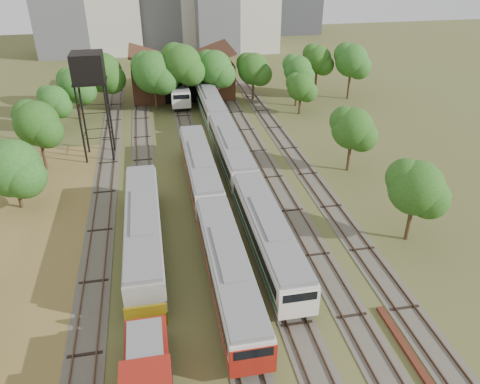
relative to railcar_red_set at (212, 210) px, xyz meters
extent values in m
plane|color=#475123|center=(2.00, -16.26, -1.84)|extent=(240.00, 240.00, 0.00)
cube|color=brown|center=(-16.00, -8.26, -1.82)|extent=(14.00, 60.00, 0.04)
cube|color=#4C473D|center=(-10.00, 8.74, -1.81)|extent=(2.60, 80.00, 0.06)
cube|color=#472D1E|center=(-10.72, 8.74, -1.72)|extent=(0.08, 80.00, 0.14)
cube|color=#472D1E|center=(-9.28, 8.74, -1.72)|extent=(0.08, 80.00, 0.14)
cube|color=#4C473D|center=(-6.00, 8.74, -1.81)|extent=(2.60, 80.00, 0.06)
cube|color=#472D1E|center=(-6.72, 8.74, -1.72)|extent=(0.08, 80.00, 0.14)
cube|color=#472D1E|center=(-5.28, 8.74, -1.72)|extent=(0.08, 80.00, 0.14)
cube|color=#4C473D|center=(0.00, 8.74, -1.81)|extent=(2.60, 80.00, 0.06)
cube|color=#472D1E|center=(-0.72, 8.74, -1.72)|extent=(0.08, 80.00, 0.14)
cube|color=#472D1E|center=(0.72, 8.74, -1.72)|extent=(0.08, 80.00, 0.14)
cube|color=#4C473D|center=(4.00, 8.74, -1.81)|extent=(2.60, 80.00, 0.06)
cube|color=#472D1E|center=(3.28, 8.74, -1.72)|extent=(0.08, 80.00, 0.14)
cube|color=#472D1E|center=(4.72, 8.74, -1.72)|extent=(0.08, 80.00, 0.14)
cube|color=#4C473D|center=(8.00, 8.74, -1.81)|extent=(2.60, 80.00, 0.06)
cube|color=#472D1E|center=(7.28, 8.74, -1.72)|extent=(0.08, 80.00, 0.14)
cube|color=#472D1E|center=(8.72, 8.74, -1.72)|extent=(0.08, 80.00, 0.14)
cube|color=#4C473D|center=(12.00, 8.74, -1.81)|extent=(2.60, 80.00, 0.06)
cube|color=#472D1E|center=(11.28, 8.74, -1.72)|extent=(0.08, 80.00, 0.14)
cube|color=#472D1E|center=(12.72, 8.74, -1.72)|extent=(0.08, 80.00, 0.14)
cube|color=black|center=(0.00, -8.69, -1.46)|extent=(2.10, 15.64, 0.76)
cube|color=silver|center=(0.00, -8.69, 0.11)|extent=(2.76, 17.00, 2.38)
cube|color=black|center=(0.00, -8.69, 0.40)|extent=(2.82, 15.64, 0.81)
cube|color=slate|center=(0.00, -8.69, 1.47)|extent=(2.54, 16.66, 0.34)
cube|color=maroon|center=(0.00, -8.69, -0.56)|extent=(2.82, 16.66, 0.43)
cube|color=maroon|center=(0.00, -17.14, -0.01)|extent=(2.80, 0.25, 2.14)
cube|color=black|center=(0.00, 8.81, -1.46)|extent=(2.10, 15.64, 0.76)
cube|color=silver|center=(0.00, 8.81, 0.11)|extent=(2.76, 17.00, 2.38)
cube|color=black|center=(0.00, 8.81, 0.40)|extent=(2.82, 15.64, 0.81)
cube|color=slate|center=(0.00, 8.81, 1.47)|extent=(2.54, 16.66, 0.34)
cube|color=maroon|center=(0.00, 8.81, -0.56)|extent=(2.82, 16.66, 0.43)
cube|color=black|center=(4.00, -4.70, -1.46)|extent=(2.11, 15.64, 0.77)
cube|color=silver|center=(4.00, -4.70, 0.13)|extent=(2.79, 17.00, 2.40)
cube|color=black|center=(4.00, -4.70, 0.42)|extent=(2.85, 15.64, 0.82)
cube|color=slate|center=(4.00, -4.70, 1.50)|extent=(2.56, 16.66, 0.35)
cube|color=#165A2D|center=(4.00, -4.70, -0.55)|extent=(2.85, 16.66, 0.43)
cube|color=silver|center=(4.00, -13.15, 0.01)|extent=(2.83, 0.25, 2.16)
cube|color=black|center=(4.00, 12.80, -1.46)|extent=(2.11, 15.64, 0.77)
cube|color=silver|center=(4.00, 12.80, 0.13)|extent=(2.79, 17.00, 2.40)
cube|color=black|center=(4.00, 12.80, 0.42)|extent=(2.85, 15.64, 0.82)
cube|color=slate|center=(4.00, 12.80, 1.50)|extent=(2.56, 16.66, 0.35)
cube|color=#165A2D|center=(4.00, 12.80, -0.55)|extent=(2.85, 16.66, 0.43)
cube|color=black|center=(4.00, 30.30, -1.46)|extent=(2.11, 15.64, 0.77)
cube|color=silver|center=(4.00, 30.30, 0.13)|extent=(2.79, 17.00, 2.40)
cube|color=black|center=(4.00, 30.30, 0.42)|extent=(2.85, 15.64, 0.82)
cube|color=slate|center=(4.00, 30.30, 1.50)|extent=(2.56, 16.66, 0.35)
cube|color=#165A2D|center=(4.00, 30.30, -0.55)|extent=(2.85, 16.66, 0.43)
cube|color=black|center=(0.00, 39.74, -1.46)|extent=(2.10, 14.72, 0.76)
cube|color=silver|center=(0.00, 39.74, 0.12)|extent=(2.77, 16.00, 2.39)
cube|color=black|center=(0.00, 39.74, 0.40)|extent=(2.83, 14.72, 0.81)
cube|color=slate|center=(0.00, 39.74, 1.48)|extent=(2.55, 15.68, 0.34)
cube|color=#165A2D|center=(0.00, 39.74, -0.55)|extent=(2.83, 15.68, 0.43)
cube|color=silver|center=(0.00, 31.79, 0.00)|extent=(2.81, 0.25, 2.15)
cube|color=black|center=(-6.00, -16.02, -1.39)|extent=(2.21, 7.20, 0.91)
cube|color=maroon|center=(-6.00, -15.22, -0.18)|extent=(2.52, 4.40, 1.51)
cube|color=gold|center=(-6.00, -12.07, -0.23)|extent=(2.72, 0.20, 1.81)
cube|color=slate|center=(-6.00, -16.02, 1.48)|extent=(2.01, 3.60, 0.20)
cube|color=black|center=(-6.00, -2.02, -1.45)|extent=(2.17, 16.56, 0.79)
cube|color=gray|center=(-6.00, -2.02, 0.18)|extent=(2.86, 18.00, 2.47)
cube|color=black|center=(-6.00, -2.02, 0.47)|extent=(2.92, 16.56, 0.84)
cube|color=slate|center=(-6.00, -2.02, 1.59)|extent=(2.63, 17.64, 0.36)
cylinder|color=black|center=(-12.39, 16.57, 2.67)|extent=(0.23, 0.23, 9.03)
cylinder|color=black|center=(-9.35, 16.57, 2.67)|extent=(0.23, 0.23, 9.03)
cylinder|color=black|center=(-12.39, 19.62, 2.67)|extent=(0.23, 0.23, 9.03)
cylinder|color=black|center=(-9.35, 19.62, 2.67)|extent=(0.23, 0.23, 9.03)
cube|color=black|center=(-10.87, 18.10, 7.28)|extent=(3.55, 3.55, 0.20)
cube|color=black|center=(-10.87, 18.10, 8.90)|extent=(3.38, 3.38, 3.05)
cube|color=#582619|center=(10.20, -16.61, -1.72)|extent=(0.48, 7.67, 0.25)
cube|color=#391F14|center=(1.00, 41.74, 0.91)|extent=(16.00, 11.00, 5.50)
cube|color=#391F14|center=(-3.00, 41.74, 4.26)|extent=(8.45, 11.55, 2.96)
cube|color=#391F14|center=(5.00, 41.74, 4.26)|extent=(8.45, 11.55, 2.96)
cube|color=black|center=(1.00, 36.29, 0.36)|extent=(6.40, 0.15, 4.12)
cylinder|color=#382616|center=(-17.76, 7.20, -0.17)|extent=(0.36, 0.36, 3.35)
sphere|color=#194C14|center=(-17.76, 7.20, 2.42)|extent=(5.51, 5.51, 5.51)
cylinder|color=#382616|center=(-16.78, 15.71, 0.33)|extent=(0.36, 0.36, 4.35)
sphere|color=#194C14|center=(-16.78, 15.71, 3.69)|extent=(4.85, 4.85, 4.85)
cylinder|color=#382616|center=(-16.97, 27.70, -0.19)|extent=(0.36, 0.36, 3.31)
sphere|color=#194C14|center=(-16.97, 27.70, 2.37)|extent=(4.09, 4.09, 4.09)
cylinder|color=#382616|center=(-14.58, 32.18, 0.09)|extent=(0.36, 0.36, 3.87)
sphere|color=#194C14|center=(-14.58, 32.18, 3.08)|extent=(4.96, 4.96, 4.96)
cylinder|color=#382616|center=(-11.07, 36.23, 0.32)|extent=(0.36, 0.36, 4.33)
sphere|color=#194C14|center=(-11.07, 36.23, 3.67)|extent=(5.79, 5.79, 5.79)
cylinder|color=#382616|center=(-3.66, 34.30, 0.39)|extent=(0.36, 0.36, 4.47)
sphere|color=#194C14|center=(-3.66, 34.30, 3.85)|extent=(6.20, 6.20, 6.20)
cylinder|color=#382616|center=(0.58, 33.96, 0.84)|extent=(0.36, 0.36, 5.37)
sphere|color=#194C14|center=(0.58, 33.96, 4.99)|extent=(5.68, 5.68, 5.68)
cylinder|color=#382616|center=(5.56, 35.47, 0.34)|extent=(0.36, 0.36, 4.36)
sphere|color=#194C14|center=(5.56, 35.47, 3.71)|extent=(5.43, 5.43, 5.43)
cylinder|color=#382616|center=(11.84, 36.29, 0.11)|extent=(0.36, 0.36, 3.90)
sphere|color=#194C14|center=(11.84, 36.29, 3.12)|extent=(4.93, 4.93, 4.93)
cylinder|color=#382616|center=(17.73, 31.98, 0.35)|extent=(0.36, 0.36, 4.39)
sphere|color=#194C14|center=(17.73, 31.98, 3.74)|extent=(4.24, 4.24, 4.24)
cylinder|color=#382616|center=(22.50, 36.72, 0.47)|extent=(0.36, 0.36, 4.64)
sphere|color=#194C14|center=(22.50, 36.72, 4.06)|extent=(4.41, 4.41, 4.41)
cylinder|color=#382616|center=(27.11, 33.89, 0.57)|extent=(0.36, 0.36, 4.83)
sphere|color=#194C14|center=(27.11, 33.89, 4.30)|extent=(5.15, 5.15, 5.15)
cylinder|color=#382616|center=(16.42, -5.04, 0.16)|extent=(0.36, 0.36, 4.01)
sphere|color=#194C14|center=(16.42, -5.04, 3.26)|extent=(4.62, 4.62, 4.62)
cylinder|color=#382616|center=(16.76, 8.89, 0.13)|extent=(0.36, 0.36, 3.94)
sphere|color=#194C14|center=(16.76, 8.89, 3.17)|extent=(4.55, 4.55, 4.55)
cylinder|color=#382616|center=(17.15, 28.28, -0.25)|extent=(0.36, 0.36, 3.19)
sphere|color=#194C14|center=(17.15, 28.28, 2.21)|extent=(4.06, 4.06, 4.06)
camera|label=1|loc=(-4.38, -35.54, 21.53)|focal=35.00mm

